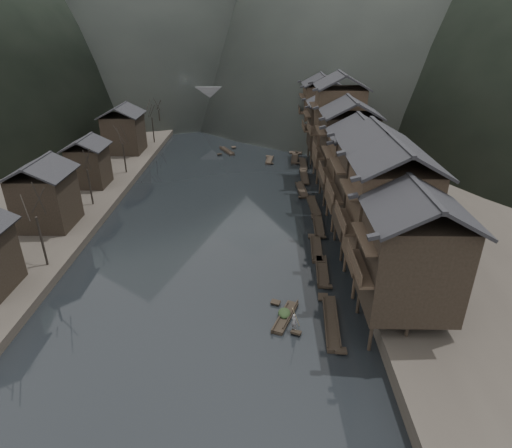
{
  "coord_description": "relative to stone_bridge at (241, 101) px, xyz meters",
  "views": [
    {
      "loc": [
        5.6,
        -36.99,
        24.05
      ],
      "look_at": [
        4.83,
        7.44,
        2.5
      ],
      "focal_mm": 30.0,
      "sensor_mm": 36.0,
      "label": 1
    }
  ],
  "objects": [
    {
      "name": "water",
      "position": [
        0.0,
        -72.0,
        -5.11
      ],
      "size": [
        300.0,
        300.0,
        0.0
      ],
      "primitive_type": "plane",
      "color": "black",
      "rests_on": "ground"
    },
    {
      "name": "boatman",
      "position": [
        8.31,
        -80.2,
        -3.89
      ],
      "size": [
        0.68,
        0.66,
        1.57
      ],
      "primitive_type": "imported",
      "rotation": [
        0.0,
        0.0,
        2.42
      ],
      "color": "slate",
      "rests_on": "hero_sampan"
    },
    {
      "name": "stone_bridge",
      "position": [
        0.0,
        0.0,
        0.0
      ],
      "size": [
        40.0,
        6.0,
        9.0
      ],
      "color": "#4C4C4F",
      "rests_on": "ground"
    },
    {
      "name": "stilt_houses",
      "position": [
        17.28,
        -52.71,
        3.85
      ],
      "size": [
        9.0,
        67.6,
        16.88
      ],
      "color": "black",
      "rests_on": "ground"
    },
    {
      "name": "midriver_boats",
      "position": [
        2.64,
        -23.48,
        -4.91
      ],
      "size": [
        10.94,
        24.52,
        0.45
      ],
      "color": "black",
      "rests_on": "water"
    },
    {
      "name": "right_bank",
      "position": [
        35.0,
        -32.0,
        -4.21
      ],
      "size": [
        40.0,
        200.0,
        1.8
      ],
      "primitive_type": "cube",
      "color": "#2D2823",
      "rests_on": "ground"
    },
    {
      "name": "bare_trees",
      "position": [
        -17.0,
        -48.27,
        1.32
      ],
      "size": [
        3.88,
        72.05,
        7.76
      ],
      "color": "black",
      "rests_on": "left_bank"
    },
    {
      "name": "left_bank",
      "position": [
        -35.0,
        -32.0,
        -4.51
      ],
      "size": [
        40.0,
        200.0,
        1.2
      ],
      "primitive_type": "cube",
      "color": "#2D2823",
      "rests_on": "ground"
    },
    {
      "name": "left_houses",
      "position": [
        -20.5,
        -51.88,
        0.55
      ],
      "size": [
        8.1,
        53.2,
        8.73
      ],
      "color": "black",
      "rests_on": "left_bank"
    },
    {
      "name": "bamboo_pole",
      "position": [
        8.51,
        -80.2,
        -1.3
      ],
      "size": [
        0.98,
        1.98,
        3.61
      ],
      "primitive_type": "cylinder",
      "rotation": [
        0.53,
        0.0,
        -0.44
      ],
      "color": "#8C7A51",
      "rests_on": "boatman"
    },
    {
      "name": "cargo_heap",
      "position": [
        7.58,
        -78.34,
        -4.34
      ],
      "size": [
        1.11,
        1.45,
        0.67
      ],
      "primitive_type": "ellipsoid",
      "color": "black",
      "rests_on": "hero_sampan"
    },
    {
      "name": "moored_sampans",
      "position": [
        12.14,
        -48.17,
        -4.91
      ],
      "size": [
        2.84,
        67.92,
        0.47
      ],
      "color": "black",
      "rests_on": "water"
    },
    {
      "name": "hero_sampan",
      "position": [
        7.67,
        -78.56,
        -4.91
      ],
      "size": [
        2.63,
        5.0,
        0.44
      ],
      "color": "black",
      "rests_on": "water"
    }
  ]
}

